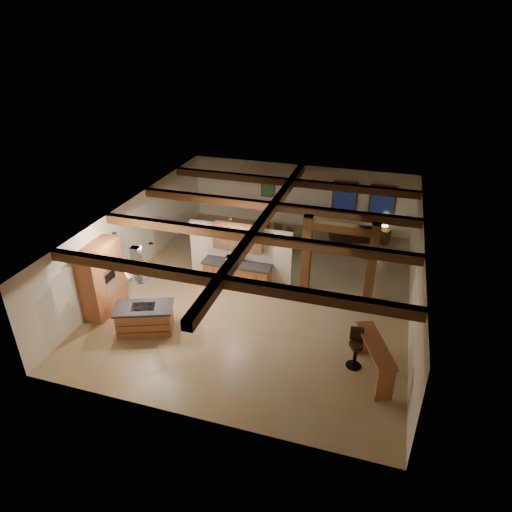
{
  "coord_description": "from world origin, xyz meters",
  "views": [
    {
      "loc": [
        3.79,
        -13.2,
        8.79
      ],
      "look_at": [
        -0.41,
        0.5,
        1.12
      ],
      "focal_mm": 32.0,
      "sensor_mm": 36.0,
      "label": 1
    }
  ],
  "objects_px": {
    "kitchen_island": "(145,318)",
    "dining_table": "(271,244)",
    "sofa": "(355,233)",
    "bar_counter": "(374,354)"
  },
  "relations": [
    {
      "from": "dining_table",
      "to": "bar_counter",
      "type": "relative_size",
      "value": 0.85
    },
    {
      "from": "sofa",
      "to": "kitchen_island",
      "type": "bearing_deg",
      "value": 39.52
    },
    {
      "from": "kitchen_island",
      "to": "dining_table",
      "type": "distance_m",
      "value": 6.74
    },
    {
      "from": "kitchen_island",
      "to": "bar_counter",
      "type": "distance_m",
      "value": 6.92
    },
    {
      "from": "kitchen_island",
      "to": "dining_table",
      "type": "height_order",
      "value": "kitchen_island"
    },
    {
      "from": "kitchen_island",
      "to": "sofa",
      "type": "relative_size",
      "value": 0.92
    },
    {
      "from": "bar_counter",
      "to": "kitchen_island",
      "type": "bearing_deg",
      "value": -179.93
    },
    {
      "from": "sofa",
      "to": "bar_counter",
      "type": "bearing_deg",
      "value": 82.07
    },
    {
      "from": "kitchen_island",
      "to": "bar_counter",
      "type": "relative_size",
      "value": 0.97
    },
    {
      "from": "dining_table",
      "to": "bar_counter",
      "type": "xyz_separation_m",
      "value": [
        4.58,
        -6.32,
        0.41
      ]
    }
  ]
}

